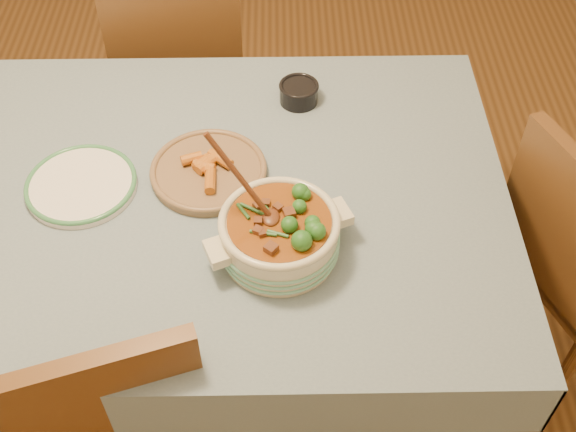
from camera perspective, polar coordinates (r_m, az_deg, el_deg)
The scene contains 7 objects.
floor at distance 2.38m, azimuth -7.44°, elevation -10.71°, with size 4.50×4.50×0.00m, color #4E2F16.
dining_table at distance 1.84m, azimuth -9.46°, elevation -0.13°, with size 1.68×1.08×0.76m.
stew_casserole at distance 1.58m, azimuth -0.70°, elevation -1.26°, with size 0.34×0.34×0.32m.
white_plate at distance 1.82m, azimuth -16.03°, elevation 2.40°, with size 0.35×0.35×0.02m.
condiment_bowl at distance 1.98m, azimuth 0.86°, elevation 9.79°, with size 0.13×0.13×0.06m.
fried_plate at distance 1.79m, azimuth -6.31°, elevation 3.68°, with size 0.32×0.32×0.05m.
chair_far at distance 2.55m, azimuth -8.81°, elevation 11.41°, with size 0.50×0.50×0.90m.
Camera 1 is at (0.28, -1.20, 2.03)m, focal length 45.00 mm.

